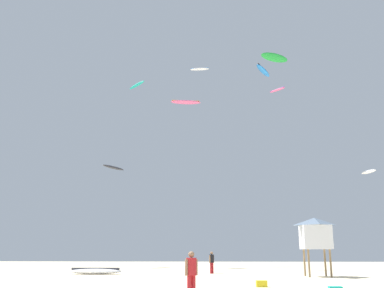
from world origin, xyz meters
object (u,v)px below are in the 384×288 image
object	(u,v)px
person_midground	(212,261)
kite_aloft_7	(263,71)
kite_aloft_0	(277,90)
kite_aloft_1	(186,102)
kite_aloft_6	(137,85)
kite_aloft_4	(113,167)
kite_aloft_5	(274,58)
person_foreground	(191,271)
kite_grounded_near	(95,271)
kite_aloft_2	(200,69)
lifeguard_tower	(315,233)
kite_aloft_3	(369,172)
gear_bag	(262,284)

from	to	relation	value
person_midground	kite_aloft_7	xyz separation A→B (m)	(4.41, -3.23, 15.13)
person_midground	kite_aloft_0	distance (m)	24.55
kite_aloft_1	kite_aloft_6	xyz separation A→B (m)	(-5.88, -3.93, 0.96)
kite_aloft_0	kite_aloft_4	bearing A→B (deg)	178.86
kite_aloft_0	kite_aloft_5	size ratio (longest dim) A/B	0.58
person_foreground	kite_aloft_1	distance (m)	41.25
kite_aloft_7	kite_grounded_near	bearing A→B (deg)	172.41
kite_aloft_2	kite_aloft_5	xyz separation A→B (m)	(8.25, -1.88, 0.34)
person_midground	kite_aloft_6	xyz separation A→B (m)	(-9.18, 13.51, 20.87)
kite_grounded_near	kite_aloft_0	xyz separation A→B (m)	(17.17, 13.97, 20.28)
lifeguard_tower	kite_aloft_0	bearing A→B (deg)	88.44
kite_aloft_0	kite_aloft_6	world-z (taller)	kite_aloft_6
lifeguard_tower	kite_aloft_2	distance (m)	24.58
kite_aloft_4	kite_aloft_1	bearing A→B (deg)	28.65
kite_aloft_0	kite_aloft_4	size ratio (longest dim) A/B	0.56
kite_aloft_2	kite_grounded_near	bearing A→B (deg)	-126.73
kite_aloft_4	kite_aloft_6	size ratio (longest dim) A/B	1.15
kite_aloft_1	kite_aloft_7	world-z (taller)	kite_aloft_1
kite_aloft_1	kite_aloft_2	distance (m)	8.53
kite_aloft_3	kite_aloft_1	bearing A→B (deg)	146.60
kite_aloft_2	kite_aloft_3	bearing A→B (deg)	-13.69
person_foreground	kite_aloft_5	bearing A→B (deg)	-56.71
kite_aloft_0	kite_aloft_3	bearing A→B (deg)	-45.62
kite_aloft_1	kite_aloft_5	size ratio (longest dim) A/B	1.15
lifeguard_tower	kite_aloft_4	distance (m)	26.73
lifeguard_tower	kite_aloft_4	size ratio (longest dim) A/B	1.14
person_midground	gear_bag	world-z (taller)	person_midground
kite_grounded_near	gear_bag	distance (m)	16.30
person_foreground	kite_aloft_3	distance (m)	29.79
kite_aloft_4	kite_aloft_2	bearing A→B (deg)	-19.64
kite_aloft_5	person_foreground	bearing A→B (deg)	-106.63
lifeguard_tower	gear_bag	bearing A→B (deg)	-119.15
gear_bag	kite_aloft_6	world-z (taller)	kite_aloft_6
kite_grounded_near	kite_aloft_4	xyz separation A→B (m)	(-2.40, 14.36, 11.06)
person_foreground	kite_aloft_2	bearing A→B (deg)	-39.08
kite_grounded_near	kite_aloft_4	world-z (taller)	kite_aloft_4
kite_aloft_0	kite_aloft_6	size ratio (longest dim) A/B	0.64
lifeguard_tower	kite_aloft_2	world-z (taller)	kite_aloft_2
lifeguard_tower	kite_aloft_7	bearing A→B (deg)	169.60
lifeguard_tower	kite_aloft_0	xyz separation A→B (m)	(0.44, 16.36, 17.46)
kite_grounded_near	kite_aloft_0	size ratio (longest dim) A/B	2.03
person_foreground	kite_aloft_3	size ratio (longest dim) A/B	0.77
kite_aloft_4	person_midground	bearing A→B (deg)	-48.26
kite_aloft_6	kite_aloft_0	bearing A→B (deg)	-3.20
person_midground	kite_aloft_1	world-z (taller)	kite_aloft_1
gear_bag	kite_aloft_2	xyz separation A→B (m)	(-3.81, 21.95, 21.79)
lifeguard_tower	kite_aloft_6	world-z (taller)	kite_aloft_6
person_foreground	kite_aloft_6	size ratio (longest dim) A/B	0.57
kite_aloft_2	kite_aloft_6	xyz separation A→B (m)	(-8.00, 4.27, -0.07)
kite_aloft_3	kite_aloft_4	xyz separation A→B (m)	(-26.70, 7.68, 2.14)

